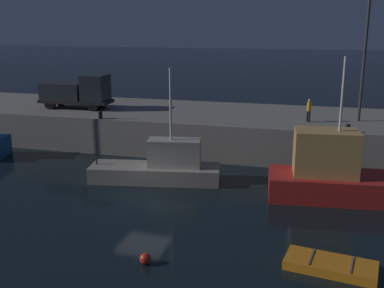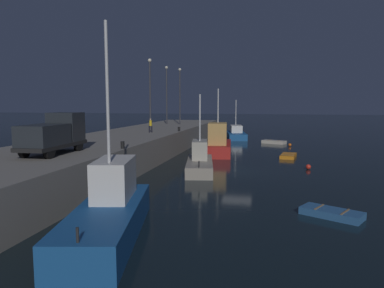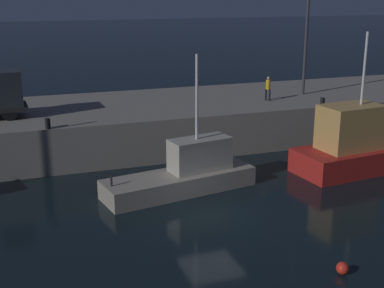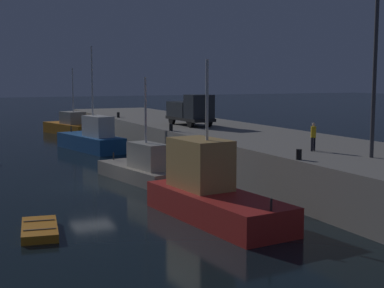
% 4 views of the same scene
% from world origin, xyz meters
% --- Properties ---
extents(ground_plane, '(320.00, 320.00, 0.00)m').
position_xyz_m(ground_plane, '(0.00, 0.00, 0.00)').
color(ground_plane, black).
extents(pier_quay, '(76.11, 9.46, 2.53)m').
position_xyz_m(pier_quay, '(0.00, 12.19, 1.26)').
color(pier_quay, gray).
rests_on(pier_quay, ground).
extents(fishing_trawler_red, '(8.82, 3.79, 7.38)m').
position_xyz_m(fishing_trawler_red, '(10.02, 3.12, 1.23)').
color(fishing_trawler_red, red).
rests_on(fishing_trawler_red, ground).
extents(fishing_boat_white, '(7.78, 3.45, 6.58)m').
position_xyz_m(fishing_boat_white, '(-0.08, 3.24, 0.85)').
color(fishing_boat_white, gray).
rests_on(fishing_boat_white, ground).
extents(dinghy_red_small, '(3.48, 1.93, 0.39)m').
position_xyz_m(dinghy_red_small, '(9.29, -4.61, 0.18)').
color(dinghy_red_small, orange).
rests_on(dinghy_red_small, ground).
extents(mooring_buoy_near, '(0.44, 0.44, 0.44)m').
position_xyz_m(mooring_buoy_near, '(2.47, -6.02, 0.22)').
color(mooring_buoy_near, red).
rests_on(mooring_buoy_near, ground).
extents(lamp_post_west, '(0.44, 0.44, 8.53)m').
position_xyz_m(lamp_post_west, '(11.27, 11.56, 7.47)').
color(lamp_post_west, '#38383D').
rests_on(lamp_post_west, pier_quay).
extents(utility_truck, '(5.67, 2.19, 2.64)m').
position_xyz_m(utility_truck, '(-9.53, 11.01, 3.83)').
color(utility_truck, black).
rests_on(utility_truck, pier_quay).
extents(dockworker, '(0.38, 0.38, 1.56)m').
position_xyz_m(dockworker, '(7.98, 10.42, 3.41)').
color(dockworker, black).
rests_on(dockworker, pier_quay).
extents(bollard_central, '(0.28, 0.28, 0.52)m').
position_xyz_m(bollard_central, '(-6.06, 7.77, 2.79)').
color(bollard_central, black).
rests_on(bollard_central, pier_quay).
extents(bollard_east, '(0.28, 0.28, 0.52)m').
position_xyz_m(bollard_east, '(10.37, 7.77, 2.79)').
color(bollard_east, black).
rests_on(bollard_east, pier_quay).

